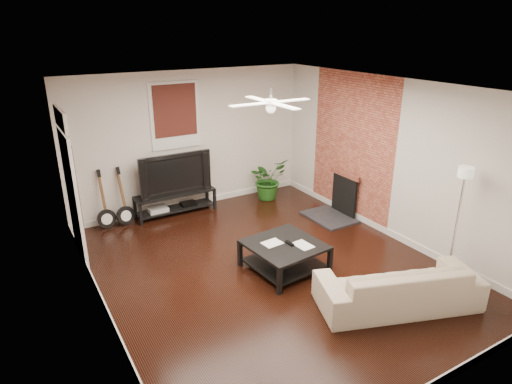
{
  "coord_description": "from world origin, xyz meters",
  "views": [
    {
      "loc": [
        -3.29,
        -5.15,
        3.61
      ],
      "look_at": [
        0.0,
        0.4,
        1.15
      ],
      "focal_mm": 30.99,
      "sensor_mm": 36.0,
      "label": 1
    }
  ],
  "objects": [
    {
      "name": "guitar_left",
      "position": [
        -1.86,
        2.75,
        0.57
      ],
      "size": [
        0.38,
        0.28,
        1.14
      ],
      "primitive_type": null,
      "rotation": [
        0.0,
        0.0,
        0.1
      ],
      "color": "black",
      "rests_on": "floor"
    },
    {
      "name": "fireplace",
      "position": [
        2.2,
        1.0,
        0.46
      ],
      "size": [
        0.8,
        1.1,
        0.92
      ],
      "primitive_type": "cube",
      "color": "black",
      "rests_on": "floor"
    },
    {
      "name": "window_back",
      "position": [
        -0.3,
        2.97,
        1.95
      ],
      "size": [
        1.0,
        0.06,
        1.3
      ],
      "primitive_type": "cube",
      "color": "#401A11",
      "rests_on": "wall_back"
    },
    {
      "name": "tv",
      "position": [
        -0.48,
        2.8,
        0.87
      ],
      "size": [
        1.45,
        0.19,
        0.83
      ],
      "primitive_type": "imported",
      "color": "black",
      "rests_on": "tv_stand"
    },
    {
      "name": "brick_accent",
      "position": [
        2.49,
        1.0,
        1.4
      ],
      "size": [
        0.02,
        2.2,
        2.8
      ],
      "primitive_type": "cube",
      "color": "#A04633",
      "rests_on": "floor"
    },
    {
      "name": "floor_lamp",
      "position": [
        2.2,
        -1.62,
        0.88
      ],
      "size": [
        0.37,
        0.37,
        1.76
      ],
      "primitive_type": null,
      "rotation": [
        0.0,
        0.0,
        -0.35
      ],
      "color": "silver",
      "rests_on": "floor"
    },
    {
      "name": "sofa",
      "position": [
        0.98,
        -1.72,
        0.32
      ],
      "size": [
        2.32,
        1.53,
        0.63
      ],
      "primitive_type": "imported",
      "rotation": [
        0.0,
        0.0,
        2.8
      ],
      "color": "#BEAB8E",
      "rests_on": "floor"
    },
    {
      "name": "room",
      "position": [
        0.0,
        0.0,
        1.4
      ],
      "size": [
        5.01,
        6.01,
        2.81
      ],
      "color": "black",
      "rests_on": "ground"
    },
    {
      "name": "tv_stand",
      "position": [
        -0.48,
        2.78,
        0.23
      ],
      "size": [
        1.61,
        0.43,
        0.45
      ],
      "primitive_type": "cube",
      "color": "black",
      "rests_on": "floor"
    },
    {
      "name": "potted_plant",
      "position": [
        1.57,
        2.55,
        0.45
      ],
      "size": [
        0.93,
        0.85,
        0.89
      ],
      "primitive_type": "imported",
      "rotation": [
        0.0,
        0.0,
        0.22
      ],
      "color": "#205A19",
      "rests_on": "floor"
    },
    {
      "name": "coffee_table",
      "position": [
        0.19,
        -0.15,
        0.22
      ],
      "size": [
        1.15,
        1.15,
        0.44
      ],
      "primitive_type": "cube",
      "rotation": [
        0.0,
        0.0,
        0.09
      ],
      "color": "black",
      "rests_on": "floor"
    },
    {
      "name": "guitar_right",
      "position": [
        -1.51,
        2.72,
        0.57
      ],
      "size": [
        0.4,
        0.32,
        1.14
      ],
      "primitive_type": null,
      "rotation": [
        0.0,
        0.0,
        0.21
      ],
      "color": "black",
      "rests_on": "floor"
    },
    {
      "name": "ceiling_fan",
      "position": [
        0.0,
        0.0,
        2.6
      ],
      "size": [
        1.24,
        1.24,
        0.32
      ],
      "primitive_type": null,
      "color": "white",
      "rests_on": "ceiling"
    },
    {
      "name": "door_left",
      "position": [
        -2.46,
        1.9,
        1.25
      ],
      "size": [
        0.08,
        1.0,
        2.5
      ],
      "primitive_type": "cube",
      "color": "white",
      "rests_on": "wall_left"
    }
  ]
}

